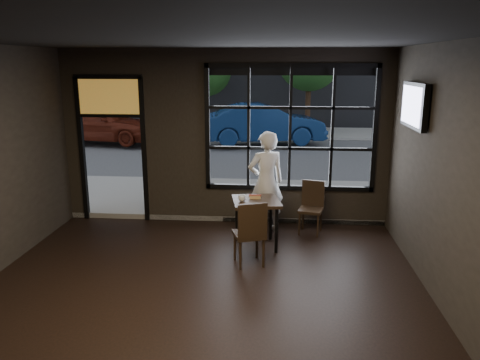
# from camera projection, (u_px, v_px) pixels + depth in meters

# --- Properties ---
(floor) EXTENTS (6.00, 7.00, 0.02)m
(floor) POSITION_uv_depth(u_px,v_px,m) (192.00, 319.00, 5.55)
(floor) COLOR black
(floor) RESTS_ON ground
(ceiling) EXTENTS (6.00, 7.00, 0.02)m
(ceiling) POSITION_uv_depth(u_px,v_px,m) (184.00, 36.00, 4.77)
(ceiling) COLOR black
(ceiling) RESTS_ON ground
(wall_right) EXTENTS (0.04, 7.00, 3.20)m
(wall_right) POSITION_uv_depth(u_px,v_px,m) (469.00, 194.00, 4.92)
(wall_right) COLOR black
(wall_right) RESTS_ON ground
(window_frame) EXTENTS (3.06, 0.12, 2.28)m
(window_frame) POSITION_uv_depth(u_px,v_px,m) (290.00, 128.00, 8.40)
(window_frame) COLOR black
(window_frame) RESTS_ON ground
(stained_transom) EXTENTS (1.20, 0.06, 0.70)m
(stained_transom) POSITION_uv_depth(u_px,v_px,m) (109.00, 96.00, 8.52)
(stained_transom) COLOR orange
(stained_transom) RESTS_ON ground
(street_asphalt) EXTENTS (60.00, 41.00, 0.04)m
(street_asphalt) POSITION_uv_depth(u_px,v_px,m) (262.00, 113.00, 28.76)
(street_asphalt) COLOR #545456
(street_asphalt) RESTS_ON ground
(cafe_table) EXTENTS (0.86, 0.86, 0.80)m
(cafe_table) POSITION_uv_depth(u_px,v_px,m) (256.00, 223.00, 7.62)
(cafe_table) COLOR black
(cafe_table) RESTS_ON floor
(chair_near) EXTENTS (0.55, 0.55, 1.00)m
(chair_near) POSITION_uv_depth(u_px,v_px,m) (249.00, 232.00, 6.94)
(chair_near) COLOR black
(chair_near) RESTS_ON floor
(chair_window) EXTENTS (0.49, 0.49, 0.92)m
(chair_window) POSITION_uv_depth(u_px,v_px,m) (311.00, 208.00, 8.21)
(chair_window) COLOR black
(chair_window) RESTS_ON floor
(man) EXTENTS (0.77, 0.65, 1.81)m
(man) POSITION_uv_depth(u_px,v_px,m) (266.00, 182.00, 8.22)
(man) COLOR silver
(man) RESTS_ON floor
(hotdog) EXTENTS (0.20, 0.08, 0.06)m
(hotdog) POSITION_uv_depth(u_px,v_px,m) (255.00, 197.00, 7.60)
(hotdog) COLOR tan
(hotdog) RESTS_ON cafe_table
(cup) EXTENTS (0.13, 0.13, 0.10)m
(cup) POSITION_uv_depth(u_px,v_px,m) (242.00, 198.00, 7.45)
(cup) COLOR silver
(cup) RESTS_ON cafe_table
(tv) EXTENTS (0.13, 1.10, 0.65)m
(tv) POSITION_uv_depth(u_px,v_px,m) (415.00, 105.00, 6.70)
(tv) COLOR black
(tv) RESTS_ON wall_right
(navy_car) EXTENTS (4.60, 2.36, 1.45)m
(navy_car) POSITION_uv_depth(u_px,v_px,m) (263.00, 124.00, 16.79)
(navy_car) COLOR navy
(navy_car) RESTS_ON street_asphalt
(maroon_car) EXTENTS (4.42, 2.39, 1.43)m
(maroon_car) POSITION_uv_depth(u_px,v_px,m) (102.00, 123.00, 17.16)
(maroon_car) COLOR #54180C
(maroon_car) RESTS_ON street_asphalt
(tree_left) EXTENTS (2.20, 2.20, 3.75)m
(tree_left) POSITION_uv_depth(u_px,v_px,m) (206.00, 70.00, 19.77)
(tree_left) COLOR #332114
(tree_left) RESTS_ON street_asphalt
(tree_right) EXTENTS (2.56, 2.56, 4.37)m
(tree_right) POSITION_uv_depth(u_px,v_px,m) (309.00, 59.00, 18.77)
(tree_right) COLOR #332114
(tree_right) RESTS_ON street_asphalt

